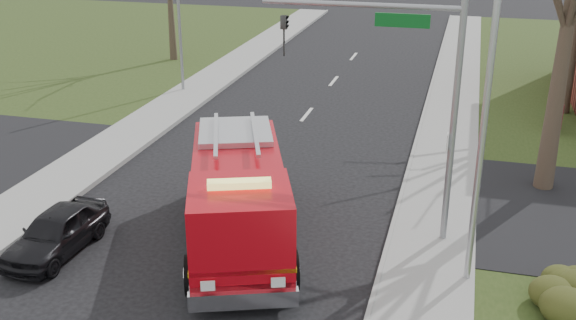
# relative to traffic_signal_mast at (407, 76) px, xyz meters

# --- Properties ---
(ground) EXTENTS (120.00, 120.00, 0.00)m
(ground) POSITION_rel_traffic_signal_mast_xyz_m (-5.21, -1.50, -4.71)
(ground) COLOR black
(ground) RESTS_ON ground
(sidewalk_right) EXTENTS (2.40, 80.00, 0.15)m
(sidewalk_right) POSITION_rel_traffic_signal_mast_xyz_m (0.99, -1.50, -4.63)
(sidewalk_right) COLOR gray
(sidewalk_right) RESTS_ON ground
(sidewalk_left) EXTENTS (2.40, 80.00, 0.15)m
(sidewalk_left) POSITION_rel_traffic_signal_mast_xyz_m (-11.41, -1.50, -4.63)
(sidewalk_left) COLOR gray
(sidewalk_left) RESTS_ON ground
(health_center_sign) EXTENTS (0.12, 2.00, 1.40)m
(health_center_sign) POSITION_rel_traffic_signal_mast_xyz_m (5.29, 11.00, -3.83)
(health_center_sign) COLOR #521319
(health_center_sign) RESTS_ON ground
(hedge_corner) EXTENTS (2.80, 2.00, 0.90)m
(hedge_corner) POSITION_rel_traffic_signal_mast_xyz_m (3.79, -2.50, -4.13)
(hedge_corner) COLOR #2E3613
(hedge_corner) RESTS_ON lawn_right
(traffic_signal_mast) EXTENTS (5.29, 0.18, 6.80)m
(traffic_signal_mast) POSITION_rel_traffic_signal_mast_xyz_m (0.00, 0.00, 0.00)
(traffic_signal_mast) COLOR gray
(traffic_signal_mast) RESTS_ON ground
(streetlight_pole) EXTENTS (1.48, 0.16, 8.40)m
(streetlight_pole) POSITION_rel_traffic_signal_mast_xyz_m (1.93, -2.00, -0.16)
(streetlight_pole) COLOR #B7BABF
(streetlight_pole) RESTS_ON ground
(utility_pole_far) EXTENTS (0.14, 0.14, 7.00)m
(utility_pole_far) POSITION_rel_traffic_signal_mast_xyz_m (-12.01, 12.50, -1.21)
(utility_pole_far) COLOR gray
(utility_pole_far) RESTS_ON ground
(fire_engine) EXTENTS (4.90, 7.68, 2.93)m
(fire_engine) POSITION_rel_traffic_signal_mast_xyz_m (-4.18, -1.64, -3.38)
(fire_engine) COLOR #B30812
(fire_engine) RESTS_ON ground
(parked_car_maroon) EXTENTS (1.56, 3.65, 1.23)m
(parked_car_maroon) POSITION_rel_traffic_signal_mast_xyz_m (-8.83, -3.32, -4.09)
(parked_car_maroon) COLOR black
(parked_car_maroon) RESTS_ON ground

